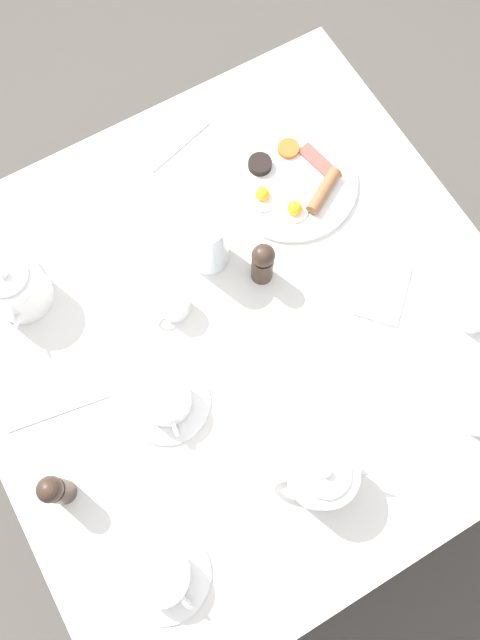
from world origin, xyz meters
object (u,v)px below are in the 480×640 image
Objects in this scene: knife_by_plate at (58,411)px; teacup_with_saucer_right at (166,401)px; breakfast_plate at (291,182)px; teapot_near at (321,476)px; creamer_jug at (173,304)px; fork_by_plate at (180,145)px; teapot_far at (16,286)px; water_glass_short at (207,241)px; salt_grinder at (56,490)px; teacup_with_saucer_left at (163,576)px; napkin_folded at (383,289)px; pepper_grinder at (263,263)px.

teacup_with_saucer_right is at bearing 154.06° from knife_by_plate.
knife_by_plate is at bearing 17.02° from breakfast_plate.
teapot_near is 2.33× the size of creamer_jug.
fork_by_plate and knife_by_plate have the same top height.
teapot_far is at bearing 19.29° from fork_by_plate.
creamer_jug is at bearing 19.62° from breakfast_plate.
water_glass_short is 0.52m from salt_grinder.
teacup_with_saucer_left is 0.66m from napkin_folded.
salt_grinder reaches higher than fork_by_plate.
teapot_near is 0.31m from teacup_with_saucer_left.
creamer_jug is at bearing -24.50° from napkin_folded.
teapot_near is at bearing 63.02° from breakfast_plate.
teapot_far is 0.29m from creamer_jug.
teacup_with_saucer_left reaches higher than napkin_folded.
teapot_far reaches higher than pepper_grinder.
teacup_with_saucer_right is 0.24m from salt_grinder.
breakfast_plate is at bearing -160.38° from creamer_jug.
fork_by_plate is 0.60m from knife_by_plate.
pepper_grinder is 0.35m from fork_by_plate.
teacup_with_saucer_left is at bearing 96.48° from knife_by_plate.
teapot_near reaches higher than pepper_grinder.
teacup_with_saucer_right reaches higher than napkin_folded.
teacup_with_saucer_right is at bearing -118.80° from teacup_with_saucer_left.
water_glass_short is (-0.21, -0.22, 0.04)m from teacup_with_saucer_right.
fork_by_plate is (0.15, -0.20, -0.01)m from breakfast_plate.
teapot_near is at bearing 135.76° from knife_by_plate.
salt_grinder is at bearing 179.97° from teapot_near.
salt_grinder is at bearing 45.57° from fork_by_plate.
creamer_jug is at bearing -166.24° from knife_by_plate.
napkin_folded is (-0.61, 0.34, -0.05)m from teapot_far.
pepper_grinder is at bearing 172.83° from creamer_jug.
salt_grinder is 0.16m from knife_by_plate.
salt_grinder is (0.09, -0.21, 0.03)m from teacup_with_saucer_left.
breakfast_plate is at bearing -137.27° from pepper_grinder.
teacup_with_saucer_left is 0.29m from teacup_with_saucer_right.
fork_by_plate is at bearing -140.15° from knife_by_plate.
fork_by_plate is at bearing -120.67° from teacup_with_saucer_right.
water_glass_short reaches higher than napkin_folded.
teacup_with_saucer_left is at bearing 53.67° from water_glass_short.
pepper_grinder is at bearing 129.86° from water_glass_short.
napkin_folded is 0.81× the size of knife_by_plate.
breakfast_plate is 2.38× the size of pepper_grinder.
breakfast_plate is 0.79m from teacup_with_saucer_left.
napkin_folded is at bearing 142.17° from pepper_grinder.
water_glass_short is 1.76× the size of creamer_jug.
salt_grinder reaches higher than knife_by_plate.
pepper_grinder reaches higher than fork_by_plate.
teacup_with_saucer_right is 0.55m from fork_by_plate.
napkin_folded is (-0.26, 0.23, -0.07)m from water_glass_short.
teapot_far is 0.39m from salt_grinder.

